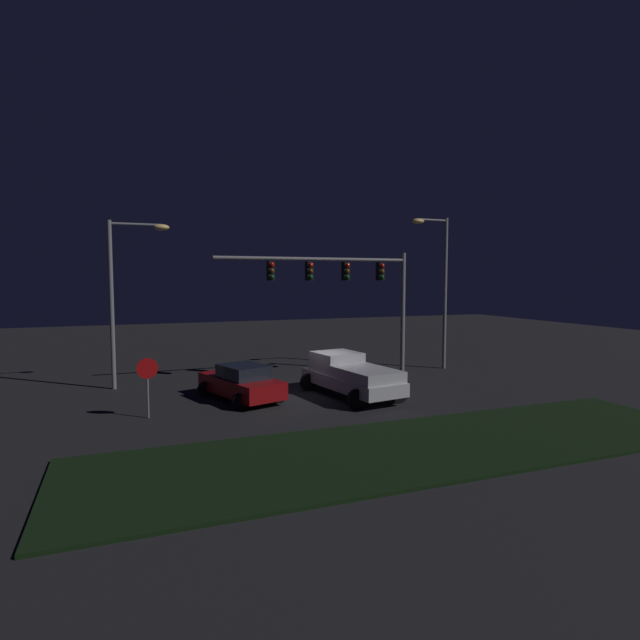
{
  "coord_description": "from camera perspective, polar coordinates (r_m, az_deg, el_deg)",
  "views": [
    {
      "loc": [
        -8.26,
        -21.26,
        5.1
      ],
      "look_at": [
        0.51,
        1.39,
        3.16
      ],
      "focal_mm": 28.93,
      "sensor_mm": 36.0,
      "label": 1
    }
  ],
  "objects": [
    {
      "name": "traffic_signal_gantry",
      "position": [
        26.68,
        2.95,
        4.4
      ],
      "size": [
        10.32,
        0.56,
        6.5
      ],
      "color": "slate",
      "rests_on": "ground_plane"
    },
    {
      "name": "street_lamp_left",
      "position": [
        25.48,
        -20.84,
        3.89
      ],
      "size": [
        2.74,
        0.44,
        7.77
      ],
      "color": "slate",
      "rests_on": "ground_plane"
    },
    {
      "name": "ground_plane",
      "position": [
        23.37,
        0.06,
        -8.05
      ],
      "size": [
        80.0,
        80.0,
        0.0
      ],
      "primitive_type": "plane",
      "color": "black"
    },
    {
      "name": "grass_median",
      "position": [
        16.26,
        10.89,
        -13.62
      ],
      "size": [
        20.39,
        5.39,
        0.1
      ],
      "primitive_type": "cube",
      "color": "black",
      "rests_on": "ground_plane"
    },
    {
      "name": "stop_sign",
      "position": [
        19.93,
        -18.55,
        -5.91
      ],
      "size": [
        0.76,
        0.08,
        2.23
      ],
      "color": "slate",
      "rests_on": "ground_plane"
    },
    {
      "name": "pickup_truck",
      "position": [
        22.61,
        3.25,
        -5.9
      ],
      "size": [
        3.44,
        5.65,
        1.8
      ],
      "rotation": [
        0.0,
        0.0,
        1.73
      ],
      "color": "#B7B7BC",
      "rests_on": "ground_plane"
    },
    {
      "name": "car_sedan",
      "position": [
        22.16,
        -8.68,
        -6.84
      ],
      "size": [
        3.3,
        4.74,
        1.51
      ],
      "rotation": [
        0.0,
        0.0,
        1.88
      ],
      "color": "maroon",
      "rests_on": "ground_plane"
    },
    {
      "name": "street_lamp_right",
      "position": [
        29.8,
        13.03,
        4.82
      ],
      "size": [
        2.28,
        0.44,
        8.51
      ],
      "color": "slate",
      "rests_on": "ground_plane"
    }
  ]
}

